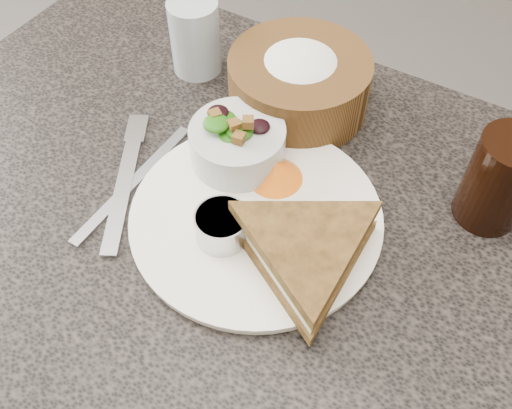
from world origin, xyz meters
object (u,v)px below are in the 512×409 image
object	(u,v)px
salad_bowl	(237,139)
dressing_ramekin	(222,226)
water_glass	(195,37)
dining_table	(250,361)
sandwich	(306,252)
bread_basket	(299,76)
cola_glass	(502,177)
dinner_plate	(256,217)

from	to	relation	value
salad_bowl	dressing_ramekin	bearing A→B (deg)	-66.62
water_glass	dressing_ramekin	bearing A→B (deg)	-50.63
dressing_ramekin	dining_table	bearing A→B (deg)	60.74
sandwich	water_glass	world-z (taller)	water_glass
bread_basket	cola_glass	bearing A→B (deg)	-10.27
dinner_plate	bread_basket	xyz separation A→B (m)	(-0.05, 0.19, 0.05)
dining_table	water_glass	size ratio (longest dim) A/B	9.64
dinner_plate	bread_basket	size ratio (longest dim) A/B	1.54
cola_glass	water_glass	world-z (taller)	cola_glass
bread_basket	cola_glass	size ratio (longest dim) A/B	1.45
dinner_plate	dressing_ramekin	xyz separation A→B (m)	(-0.02, -0.04, 0.02)
dinner_plate	water_glass	distance (m)	0.29
dining_table	water_glass	bearing A→B (deg)	134.76
dinner_plate	salad_bowl	bearing A→B (deg)	134.84
salad_bowl	cola_glass	xyz separation A→B (m)	(0.28, 0.08, 0.02)
dinner_plate	sandwich	distance (m)	0.09
sandwich	dressing_ramekin	world-z (taller)	sandwich
dining_table	cola_glass	distance (m)	0.52
salad_bowl	bread_basket	bearing A→B (deg)	84.18
salad_bowl	cola_glass	distance (m)	0.30
dressing_ramekin	water_glass	xyz separation A→B (m)	(-0.19, 0.24, 0.02)
dressing_ramekin	water_glass	distance (m)	0.31
dining_table	dressing_ramekin	world-z (taller)	dressing_ramekin
cola_glass	sandwich	bearing A→B (deg)	-129.17
sandwich	water_glass	bearing A→B (deg)	171.69
sandwich	salad_bowl	world-z (taller)	salad_bowl
sandwich	cola_glass	bearing A→B (deg)	80.33
salad_bowl	dining_table	bearing A→B (deg)	-53.03
dinner_plate	bread_basket	distance (m)	0.20
bread_basket	cola_glass	world-z (taller)	cola_glass
salad_bowl	dressing_ramekin	world-z (taller)	salad_bowl
sandwich	cola_glass	distance (m)	0.23
dining_table	dressing_ramekin	xyz separation A→B (m)	(-0.01, -0.03, 0.40)
dining_table	bread_basket	distance (m)	0.48
bread_basket	water_glass	size ratio (longest dim) A/B	1.77
dining_table	water_glass	world-z (taller)	water_glass
dinner_plate	salad_bowl	xyz separation A→B (m)	(-0.06, 0.06, 0.04)
dinner_plate	salad_bowl	world-z (taller)	salad_bowl
salad_bowl	water_glass	bearing A→B (deg)	138.75
dining_table	water_glass	distance (m)	0.52
sandwich	water_glass	size ratio (longest dim) A/B	1.79
bread_basket	water_glass	world-z (taller)	same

